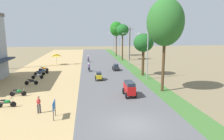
# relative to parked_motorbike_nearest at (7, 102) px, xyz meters

# --- Properties ---
(ground_plane) EXTENTS (180.00, 180.00, 0.00)m
(ground_plane) POSITION_rel_parked_motorbike_nearest_xyz_m (11.16, -5.16, -0.55)
(ground_plane) COLOR #7A6B4C
(road_strip) EXTENTS (9.00, 140.00, 0.08)m
(road_strip) POSITION_rel_parked_motorbike_nearest_xyz_m (11.16, -5.16, -0.51)
(road_strip) COLOR #565659
(road_strip) RESTS_ON ground
(median_strip) EXTENTS (2.40, 140.00, 0.06)m
(median_strip) POSITION_rel_parked_motorbike_nearest_xyz_m (16.86, -5.16, -0.52)
(median_strip) COLOR #3D6B2D
(median_strip) RESTS_ON ground
(parked_motorbike_nearest) EXTENTS (1.80, 0.54, 0.94)m
(parked_motorbike_nearest) POSITION_rel_parked_motorbike_nearest_xyz_m (0.00, 0.00, 0.00)
(parked_motorbike_nearest) COLOR black
(parked_motorbike_nearest) RESTS_ON dirt_shoulder
(parked_motorbike_second) EXTENTS (1.80, 0.54, 0.94)m
(parked_motorbike_second) POSITION_rel_parked_motorbike_nearest_xyz_m (-0.02, 3.46, 0.00)
(parked_motorbike_second) COLOR black
(parked_motorbike_second) RESTS_ON dirt_shoulder
(parked_motorbike_third) EXTENTS (1.80, 0.54, 0.94)m
(parked_motorbike_third) POSITION_rel_parked_motorbike_nearest_xyz_m (0.16, 8.46, 0.00)
(parked_motorbike_third) COLOR black
(parked_motorbike_third) RESTS_ON dirt_shoulder
(parked_motorbike_fourth) EXTENTS (1.80, 0.54, 0.94)m
(parked_motorbike_fourth) POSITION_rel_parked_motorbike_nearest_xyz_m (0.16, 12.04, 0.00)
(parked_motorbike_fourth) COLOR black
(parked_motorbike_fourth) RESTS_ON dirt_shoulder
(parked_motorbike_fifth) EXTENTS (1.80, 0.54, 0.94)m
(parked_motorbike_fifth) POSITION_rel_parked_motorbike_nearest_xyz_m (-0.09, 14.65, 0.00)
(parked_motorbike_fifth) COLOR black
(parked_motorbike_fifth) RESTS_ON dirt_shoulder
(parked_motorbike_sixth) EXTENTS (1.80, 0.54, 0.94)m
(parked_motorbike_sixth) POSITION_rel_parked_motorbike_nearest_xyz_m (0.22, 16.05, 0.00)
(parked_motorbike_sixth) COLOR black
(parked_motorbike_sixth) RESTS_ON dirt_shoulder
(parked_motorbike_seventh) EXTENTS (1.80, 0.54, 0.94)m
(parked_motorbike_seventh) POSITION_rel_parked_motorbike_nearest_xyz_m (-0.14, 18.26, 0.00)
(parked_motorbike_seventh) COLOR black
(parked_motorbike_seventh) RESTS_ON dirt_shoulder
(street_signboard) EXTENTS (0.06, 1.30, 1.50)m
(street_signboard) POSITION_rel_parked_motorbike_nearest_xyz_m (4.93, -3.16, 0.55)
(street_signboard) COLOR #262628
(street_signboard) RESTS_ON dirt_shoulder
(vendor_umbrella) EXTENTS (2.20, 2.20, 2.52)m
(vendor_umbrella) POSITION_rel_parked_motorbike_nearest_xyz_m (1.21, 25.46, 1.75)
(vendor_umbrella) COLOR #99999E
(vendor_umbrella) RESTS_ON dirt_shoulder
(pedestrian_on_shoulder) EXTENTS (0.40, 0.31, 1.62)m
(pedestrian_on_shoulder) POSITION_rel_parked_motorbike_nearest_xyz_m (3.41, -1.86, 0.41)
(pedestrian_on_shoulder) COLOR #33333D
(pedestrian_on_shoulder) RESTS_ON dirt_shoulder
(median_tree_nearest) EXTENTS (4.31, 4.31, 11.00)m
(median_tree_nearest) POSITION_rel_parked_motorbike_nearest_xyz_m (16.90, 3.33, 7.72)
(median_tree_nearest) COLOR #4C351E
(median_tree_nearest) RESTS_ON median_strip
(median_tree_second) EXTENTS (3.27, 3.27, 6.93)m
(median_tree_second) POSITION_rel_parked_motorbike_nearest_xyz_m (17.06, 12.52, 4.87)
(median_tree_second) COLOR #4C351E
(median_tree_second) RESTS_ON median_strip
(median_tree_third) EXTENTS (3.13, 3.13, 9.15)m
(median_tree_third) POSITION_rel_parked_motorbike_nearest_xyz_m (17.03, 31.29, 7.08)
(median_tree_third) COLOR #4C351E
(median_tree_third) RESTS_ON median_strip
(median_tree_fourth) EXTENTS (3.78, 3.78, 10.27)m
(median_tree_fourth) POSITION_rel_parked_motorbike_nearest_xyz_m (16.87, 40.68, 7.57)
(median_tree_fourth) COLOR #4C351E
(median_tree_fourth) RESTS_ON median_strip
(streetlamp_near) EXTENTS (3.16, 0.20, 7.16)m
(streetlamp_near) POSITION_rel_parked_motorbike_nearest_xyz_m (16.96, 9.88, 3.67)
(streetlamp_near) COLOR gray
(streetlamp_near) RESTS_ON median_strip
(streetlamp_mid) EXTENTS (3.16, 0.20, 7.07)m
(streetlamp_mid) POSITION_rel_parked_motorbike_nearest_xyz_m (16.96, 23.06, 3.62)
(streetlamp_mid) COLOR gray
(streetlamp_mid) RESTS_ON median_strip
(streetlamp_far) EXTENTS (3.16, 0.20, 8.48)m
(streetlamp_far) POSITION_rel_parked_motorbike_nearest_xyz_m (16.96, 36.40, 4.35)
(streetlamp_far) COLOR gray
(streetlamp_far) RESTS_ON median_strip
(streetlamp_farthest) EXTENTS (3.16, 0.20, 7.05)m
(streetlamp_farthest) POSITION_rel_parked_motorbike_nearest_xyz_m (16.96, 47.87, 3.61)
(streetlamp_farthest) COLOR gray
(streetlamp_farthest) RESTS_ON median_strip
(utility_pole_near) EXTENTS (1.80, 0.20, 8.47)m
(utility_pole_near) POSITION_rel_parked_motorbike_nearest_xyz_m (19.00, 31.51, 3.87)
(utility_pole_near) COLOR brown
(utility_pole_near) RESTS_ON ground
(car_van_red) EXTENTS (1.19, 2.41, 1.67)m
(car_van_red) POSITION_rel_parked_motorbike_nearest_xyz_m (12.44, 1.83, 0.47)
(car_van_red) COLOR red
(car_van_red) RESTS_ON road_strip
(car_hatchback_yellow) EXTENTS (1.04, 2.00, 1.23)m
(car_hatchback_yellow) POSITION_rel_parked_motorbike_nearest_xyz_m (9.51, 10.05, 0.19)
(car_hatchback_yellow) COLOR gold
(car_hatchback_yellow) RESTS_ON road_strip
(car_sedan_charcoal) EXTENTS (1.10, 2.26, 1.19)m
(car_sedan_charcoal) POSITION_rel_parked_motorbike_nearest_xyz_m (13.23, 17.40, 0.19)
(car_sedan_charcoal) COLOR #282D33
(car_sedan_charcoal) RESTS_ON road_strip
(motorbike_foreground_rider) EXTENTS (0.54, 1.80, 1.66)m
(motorbike_foreground_rider) POSITION_rel_parked_motorbike_nearest_xyz_m (8.18, 17.03, 0.30)
(motorbike_foreground_rider) COLOR black
(motorbike_foreground_rider) RESTS_ON road_strip
(motorbike_ahead_second) EXTENTS (0.54, 1.80, 1.66)m
(motorbike_ahead_second) POSITION_rel_parked_motorbike_nearest_xyz_m (8.22, 28.79, 0.30)
(motorbike_ahead_second) COLOR black
(motorbike_ahead_second) RESTS_ON road_strip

